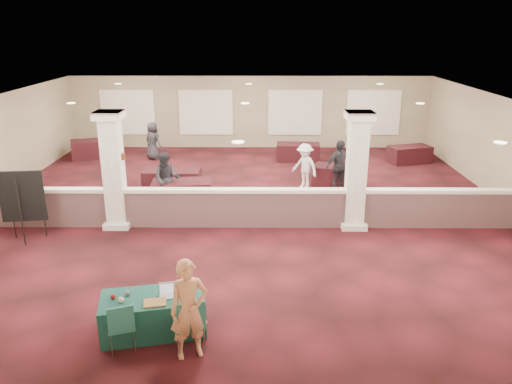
{
  "coord_description": "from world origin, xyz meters",
  "views": [
    {
      "loc": [
        0.41,
        -14.33,
        5.3
      ],
      "look_at": [
        0.32,
        -2.0,
        1.17
      ],
      "focal_mm": 35.0,
      "sensor_mm": 36.0,
      "label": 1
    }
  ],
  "objects_px": {
    "far_table_front_left": "(172,181)",
    "far_table_front_center": "(182,192)",
    "conf_chair_side": "(121,323)",
    "attendee_a": "(167,179)",
    "far_table_back_center": "(298,152)",
    "attendee_d": "(153,141)",
    "woman": "(189,310)",
    "attendee_b": "(305,166)",
    "far_table_back_right": "(409,154)",
    "far_table_front_right": "(339,177)",
    "easel_board": "(22,197)",
    "attendee_c": "(339,167)",
    "near_table": "(153,314)",
    "far_table_back_left": "(95,149)",
    "conf_chair_main": "(190,321)"
  },
  "relations": [
    {
      "from": "far_table_back_right",
      "to": "attendee_a",
      "type": "relative_size",
      "value": 0.98
    },
    {
      "from": "attendee_c",
      "to": "far_table_front_right",
      "type": "bearing_deg",
      "value": 46.36
    },
    {
      "from": "conf_chair_side",
      "to": "far_table_back_right",
      "type": "relative_size",
      "value": 0.55
    },
    {
      "from": "conf_chair_side",
      "to": "attendee_d",
      "type": "bearing_deg",
      "value": 79.19
    },
    {
      "from": "conf_chair_side",
      "to": "far_table_back_center",
      "type": "bearing_deg",
      "value": 52.9
    },
    {
      "from": "far_table_back_center",
      "to": "attendee_d",
      "type": "distance_m",
      "value": 6.02
    },
    {
      "from": "near_table",
      "to": "far_table_front_center",
      "type": "distance_m",
      "value": 6.87
    },
    {
      "from": "easel_board",
      "to": "far_table_front_right",
      "type": "relative_size",
      "value": 1.07
    },
    {
      "from": "far_table_front_center",
      "to": "far_table_back_right",
      "type": "xyz_separation_m",
      "value": [
        8.5,
        5.01,
        -0.03
      ]
    },
    {
      "from": "far_table_back_right",
      "to": "attendee_c",
      "type": "bearing_deg",
      "value": -131.95
    },
    {
      "from": "easel_board",
      "to": "far_table_back_center",
      "type": "bearing_deg",
      "value": 39.3
    },
    {
      "from": "near_table",
      "to": "easel_board",
      "type": "distance_m",
      "value": 5.77
    },
    {
      "from": "near_table",
      "to": "far_table_front_right",
      "type": "relative_size",
      "value": 1.04
    },
    {
      "from": "conf_chair_side",
      "to": "far_table_front_left",
      "type": "relative_size",
      "value": 0.49
    },
    {
      "from": "conf_chair_main",
      "to": "far_table_front_left",
      "type": "bearing_deg",
      "value": 83.22
    },
    {
      "from": "far_table_front_right",
      "to": "far_table_back_center",
      "type": "relative_size",
      "value": 1.01
    },
    {
      "from": "woman",
      "to": "far_table_back_right",
      "type": "bearing_deg",
      "value": 39.65
    },
    {
      "from": "far_table_front_center",
      "to": "easel_board",
      "type": "bearing_deg",
      "value": -141.43
    },
    {
      "from": "far_table_front_center",
      "to": "attendee_c",
      "type": "xyz_separation_m",
      "value": [
        5.03,
        1.14,
        0.52
      ]
    },
    {
      "from": "woman",
      "to": "far_table_front_center",
      "type": "bearing_deg",
      "value": 79.07
    },
    {
      "from": "woman",
      "to": "attendee_c",
      "type": "xyz_separation_m",
      "value": [
        3.77,
        8.7,
        0.01
      ]
    },
    {
      "from": "conf_chair_main",
      "to": "easel_board",
      "type": "height_order",
      "value": "easel_board"
    },
    {
      "from": "far_table_back_right",
      "to": "attendee_a",
      "type": "xyz_separation_m",
      "value": [
        -8.92,
        -5.17,
        0.51
      ]
    },
    {
      "from": "attendee_a",
      "to": "attendee_b",
      "type": "distance_m",
      "value": 4.73
    },
    {
      "from": "near_table",
      "to": "conf_chair_main",
      "type": "relative_size",
      "value": 1.82
    },
    {
      "from": "attendee_a",
      "to": "attendee_d",
      "type": "bearing_deg",
      "value": 100.32
    },
    {
      "from": "far_table_front_left",
      "to": "attendee_d",
      "type": "bearing_deg",
      "value": 109.44
    },
    {
      "from": "attendee_a",
      "to": "attendee_b",
      "type": "height_order",
      "value": "attendee_a"
    },
    {
      "from": "far_table_back_center",
      "to": "attendee_a",
      "type": "height_order",
      "value": "attendee_a"
    },
    {
      "from": "far_table_front_left",
      "to": "far_table_front_center",
      "type": "relative_size",
      "value": 1.03
    },
    {
      "from": "easel_board",
      "to": "far_table_back_right",
      "type": "relative_size",
      "value": 1.13
    },
    {
      "from": "woman",
      "to": "easel_board",
      "type": "bearing_deg",
      "value": 115.39
    },
    {
      "from": "far_table_back_left",
      "to": "attendee_b",
      "type": "height_order",
      "value": "attendee_b"
    },
    {
      "from": "easel_board",
      "to": "woman",
      "type": "relative_size",
      "value": 1.07
    },
    {
      "from": "far_table_front_center",
      "to": "attendee_b",
      "type": "relative_size",
      "value": 1.18
    },
    {
      "from": "conf_chair_side",
      "to": "easel_board",
      "type": "distance_m",
      "value": 5.9
    },
    {
      "from": "far_table_back_right",
      "to": "attendee_d",
      "type": "xyz_separation_m",
      "value": [
        -10.5,
        0.45,
        0.44
      ]
    },
    {
      "from": "near_table",
      "to": "easel_board",
      "type": "height_order",
      "value": "easel_board"
    },
    {
      "from": "easel_board",
      "to": "attendee_b",
      "type": "height_order",
      "value": "easel_board"
    },
    {
      "from": "conf_chair_side",
      "to": "attendee_a",
      "type": "xyz_separation_m",
      "value": [
        -0.5,
        7.28,
        0.3
      ]
    },
    {
      "from": "woman",
      "to": "attendee_b",
      "type": "xyz_separation_m",
      "value": [
        2.69,
        9.21,
        -0.11
      ]
    },
    {
      "from": "far_table_back_right",
      "to": "far_table_front_right",
      "type": "bearing_deg",
      "value": -135.99
    },
    {
      "from": "conf_chair_main",
      "to": "easel_board",
      "type": "xyz_separation_m",
      "value": [
        -4.82,
        4.6,
        0.59
      ]
    },
    {
      "from": "far_table_front_right",
      "to": "attendee_a",
      "type": "bearing_deg",
      "value": -160.78
    },
    {
      "from": "conf_chair_side",
      "to": "easel_board",
      "type": "height_order",
      "value": "easel_board"
    },
    {
      "from": "easel_board",
      "to": "far_table_back_center",
      "type": "distance_m",
      "value": 11.14
    },
    {
      "from": "far_table_back_center",
      "to": "attendee_c",
      "type": "distance_m",
      "value": 4.29
    },
    {
      "from": "far_table_front_left",
      "to": "far_table_front_right",
      "type": "relative_size",
      "value": 1.07
    },
    {
      "from": "woman",
      "to": "far_table_back_center",
      "type": "height_order",
      "value": "woman"
    },
    {
      "from": "easel_board",
      "to": "attendee_d",
      "type": "xyz_separation_m",
      "value": [
        1.58,
        8.31,
        -0.41
      ]
    }
  ]
}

